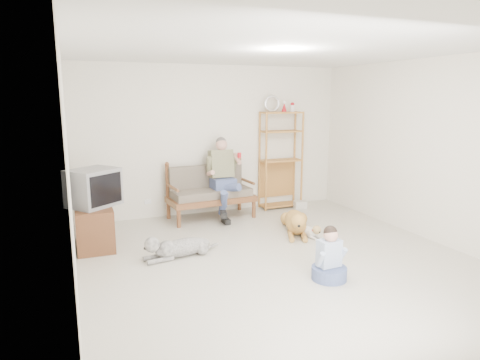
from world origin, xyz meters
name	(u,v)px	position (x,y,z in m)	size (l,w,h in m)	color
floor	(281,262)	(0.00, 0.00, 0.00)	(5.50, 5.50, 0.00)	beige
ceiling	(285,48)	(0.00, 0.00, 2.70)	(5.50, 5.50, 0.00)	silver
wall_back	(214,140)	(0.00, 2.75, 1.35)	(5.00, 5.00, 0.00)	silver
wall_front	(474,216)	(0.00, -2.75, 1.35)	(5.00, 5.00, 0.00)	silver
wall_left	(69,173)	(-2.50, 0.00, 1.35)	(5.50, 5.50, 0.00)	silver
wall_right	(434,151)	(2.50, 0.00, 1.35)	(5.50, 5.50, 0.00)	silver
loveseat	(210,191)	(-0.20, 2.39, 0.49)	(1.54, 0.79, 0.95)	brown
man	(224,183)	(-0.01, 2.17, 0.66)	(0.54, 0.78, 1.26)	#505E92
etagere	(281,159)	(1.29, 2.55, 0.95)	(0.83, 0.36, 2.17)	#AD7236
book_stack	(300,205)	(1.61, 2.31, 0.07)	(0.23, 0.17, 0.15)	silver
tv_stand	(94,226)	(-2.23, 1.53, 0.30)	(0.51, 0.91, 0.60)	#5A311D
crt_tv	(94,188)	(-2.20, 1.55, 0.87)	(0.82, 0.80, 0.53)	slate
wall_outlet	(148,202)	(-1.25, 2.73, 0.30)	(0.12, 0.02, 0.08)	white
golden_retriever	(296,222)	(0.80, 1.04, 0.17)	(0.70, 1.29, 0.41)	#B98E40
shaggy_dog	(176,247)	(-1.23, 0.68, 0.14)	(1.15, 0.40, 0.34)	silver
terrier	(310,231)	(0.90, 0.75, 0.09)	(0.23, 0.58, 0.22)	silver
child	(329,260)	(0.28, -0.69, 0.24)	(0.42, 0.42, 0.66)	#505E92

